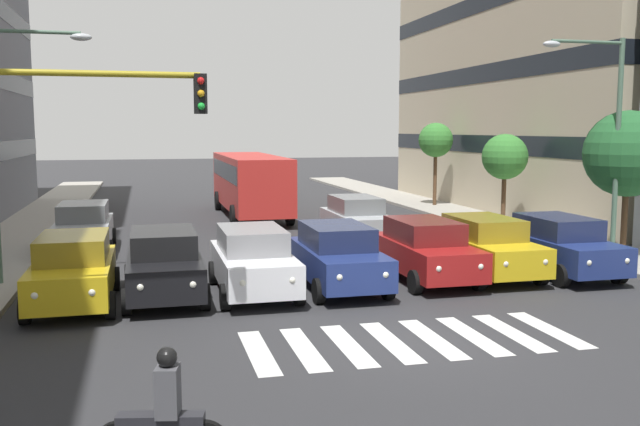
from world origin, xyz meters
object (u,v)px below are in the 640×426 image
(car_6, at_px, (74,270))
(car_row2_0, at_px, (84,227))
(car_0, at_px, (560,245))
(street_tree_2, at_px, (505,157))
(street_lamp_right, at_px, (9,127))
(street_tree_1, at_px, (628,154))
(street_tree_3, at_px, (436,141))
(car_row2_1, at_px, (357,219))
(bus_behind_traffic, at_px, (250,179))
(car_2, at_px, (425,250))
(motorcycle_with_rider, at_px, (163,418))
(street_lamp_left, at_px, (606,126))
(traffic_light_gantry, at_px, (50,161))
(car_4, at_px, (253,260))
(car_5, at_px, (164,264))
(car_3, at_px, (338,256))
(car_1, at_px, (485,246))

(car_6, xyz_separation_m, car_row2_0, (0.38, -7.70, 0.00))
(car_0, bearing_deg, street_tree_2, -109.50)
(car_6, height_order, street_lamp_right, street_lamp_right)
(street_tree_1, relative_size, street_tree_3, 1.06)
(street_tree_2, bearing_deg, car_row2_1, 16.28)
(bus_behind_traffic, distance_m, street_tree_3, 10.65)
(car_2, bearing_deg, motorcycle_with_rider, 51.64)
(street_lamp_left, bearing_deg, car_6, 4.44)
(street_lamp_right, bearing_deg, car_2, 170.55)
(street_lamp_right, height_order, street_tree_2, street_lamp_right)
(traffic_light_gantry, distance_m, street_lamp_right, 6.49)
(car_row2_0, distance_m, street_tree_3, 20.35)
(car_0, distance_m, street_lamp_right, 15.75)
(car_0, relative_size, street_lamp_left, 0.65)
(motorcycle_with_rider, xyz_separation_m, street_lamp_right, (3.58, -11.33, 3.68))
(car_2, height_order, street_tree_1, street_tree_1)
(car_6, bearing_deg, car_2, -176.53)
(motorcycle_with_rider, bearing_deg, car_4, -105.54)
(car_5, xyz_separation_m, street_tree_2, (-14.72, -9.50, 2.18))
(car_5, height_order, street_tree_3, street_tree_3)
(car_row2_1, bearing_deg, car_4, 55.63)
(car_0, distance_m, bus_behind_traffic, 17.39)
(street_tree_1, bearing_deg, bus_behind_traffic, -54.94)
(car_5, height_order, street_lamp_right, street_lamp_right)
(car_3, height_order, car_row2_0, same)
(car_0, xyz_separation_m, street_tree_2, (-3.34, -9.43, 2.18))
(car_1, relative_size, street_lamp_left, 0.65)
(car_0, relative_size, car_6, 1.00)
(car_5, xyz_separation_m, car_row2_0, (2.53, -7.44, 0.00))
(car_5, bearing_deg, car_6, 7.10)
(car_5, distance_m, car_row2_0, 7.85)
(car_3, relative_size, car_4, 1.00)
(car_6, xyz_separation_m, street_lamp_right, (1.69, -2.42, 3.44))
(bus_behind_traffic, distance_m, street_tree_2, 12.14)
(car_0, relative_size, street_tree_2, 1.13)
(motorcycle_with_rider, distance_m, street_tree_1, 18.65)
(car_6, xyz_separation_m, street_tree_1, (-16.86, -1.84, 2.60))
(street_lamp_right, distance_m, street_tree_3, 24.27)
(street_tree_2, bearing_deg, street_lamp_right, 21.61)
(car_2, xyz_separation_m, street_tree_3, (-7.71, -17.18, 2.77))
(car_3, height_order, street_tree_1, street_tree_1)
(street_lamp_left, distance_m, street_tree_2, 8.77)
(car_2, bearing_deg, car_6, 3.47)
(car_row2_0, xyz_separation_m, street_lamp_left, (-15.91, 6.50, 3.48))
(street_tree_3, bearing_deg, car_5, 49.45)
(car_1, bearing_deg, car_2, 4.48)
(car_5, bearing_deg, motorcycle_with_rider, 88.36)
(car_3, xyz_separation_m, car_6, (6.71, 0.20, 0.00))
(traffic_light_gantry, xyz_separation_m, street_tree_3, (-17.05, -21.56, -0.03))
(street_lamp_left, bearing_deg, street_tree_2, -98.93)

